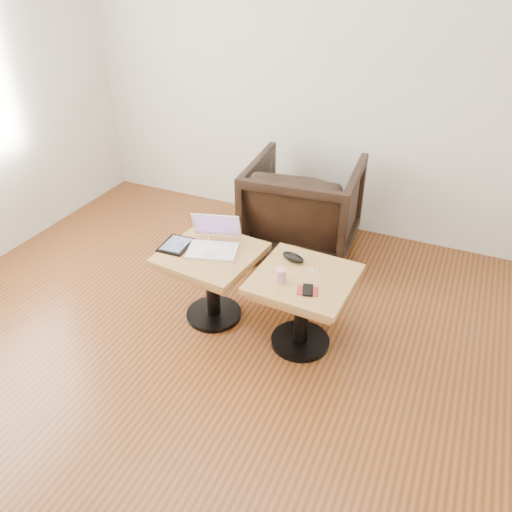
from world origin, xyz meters
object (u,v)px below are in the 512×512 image
at_px(laptop, 214,242).
at_px(side_table_right, 303,294).
at_px(striped_cup, 280,275).
at_px(side_table_left, 211,269).
at_px(armchair, 303,208).

bearing_deg(laptop, side_table_right, -22.12).
bearing_deg(striped_cup, side_table_left, 167.03).
relative_size(striped_cup, armchair, 0.10).
relative_size(side_table_right, striped_cup, 7.22).
xyz_separation_m(side_table_left, armchair, (0.25, 1.07, -0.00)).
bearing_deg(side_table_right, side_table_left, -178.37).
relative_size(side_table_left, side_table_right, 1.05).
relative_size(side_table_right, laptop, 1.57).
distance_m(side_table_right, striped_cup, 0.23).
bearing_deg(side_table_right, striped_cup, -133.13).
relative_size(laptop, armchair, 0.45).
distance_m(side_table_left, laptop, 0.18).
height_order(side_table_right, striped_cup, striped_cup).
xyz_separation_m(side_table_right, striped_cup, (-0.11, -0.11, 0.17)).
xyz_separation_m(side_table_left, striped_cup, (0.53, -0.12, 0.17)).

